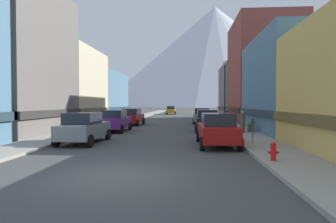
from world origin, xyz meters
TOP-DOWN VIEW (x-y plane):
  - ground_plane at (0.00, 0.00)m, footprint 400.00×400.00m
  - sidewalk_left at (-6.25, 35.00)m, footprint 2.50×100.00m
  - sidewalk_right at (6.25, 35.00)m, footprint 2.50×100.00m
  - storefront_left_1 at (-11.08, 11.35)m, footprint 7.46×9.12m
  - storefront_left_2 at (-11.48, 20.57)m, footprint 8.27×9.18m
  - storefront_left_3 at (-11.03, 30.96)m, footprint 7.36×11.54m
  - storefront_right_1 at (11.78, 14.43)m, footprint 8.86×11.08m
  - storefront_right_2 at (11.01, 25.48)m, footprint 7.32×9.99m
  - storefront_right_3 at (11.33, 36.53)m, footprint 7.97×11.18m
  - car_left_0 at (-3.80, 7.31)m, footprint 2.08×4.41m
  - car_left_1 at (-3.80, 14.27)m, footprint 2.10×4.42m
  - car_left_2 at (-3.80, 21.30)m, footprint 2.20×4.46m
  - car_right_0 at (3.80, 6.70)m, footprint 2.15×4.44m
  - car_right_1 at (3.80, 15.12)m, footprint 2.08×4.41m
  - car_right_2 at (3.80, 24.47)m, footprint 2.23×4.48m
  - car_driving_0 at (-1.60, 53.22)m, footprint 2.06×4.40m
  - fire_hydrant_near at (5.45, 2.14)m, footprint 0.40×0.22m
  - parking_meter_near at (5.75, 6.99)m, footprint 0.14×0.10m
  - potted_plant_0 at (7.00, 13.28)m, footprint 0.53×0.53m
  - pedestrian_0 at (6.25, 12.68)m, footprint 0.36×0.36m
  - pedestrian_1 at (6.25, 21.37)m, footprint 0.36×0.36m
  - streetlamp_right at (5.35, 15.98)m, footprint 0.36×0.36m
  - mountain_backdrop at (26.25, 260.00)m, footprint 210.70×210.70m

SIDE VIEW (x-z plane):
  - ground_plane at x=0.00m, z-range 0.00..0.00m
  - sidewalk_left at x=-6.25m, z-range 0.00..0.15m
  - sidewalk_right at x=6.25m, z-range 0.00..0.15m
  - fire_hydrant_near at x=5.45m, z-range 0.17..0.88m
  - potted_plant_0 at x=7.00m, z-range 0.14..0.94m
  - car_left_0 at x=-3.80m, z-range 0.01..1.79m
  - car_left_1 at x=-3.80m, z-range 0.01..1.79m
  - car_left_2 at x=-3.80m, z-range 0.01..1.79m
  - car_right_0 at x=3.80m, z-range 0.01..1.79m
  - car_right_1 at x=3.80m, z-range 0.01..1.79m
  - car_right_2 at x=3.80m, z-range 0.01..1.79m
  - car_driving_0 at x=-1.60m, z-range 0.01..1.79m
  - pedestrian_1 at x=6.25m, z-range 0.09..1.71m
  - pedestrian_0 at x=6.25m, z-range 0.09..1.73m
  - parking_meter_near at x=5.75m, z-range 0.35..1.68m
  - storefront_left_3 at x=-11.03m, z-range -0.13..6.54m
  - storefront_right_1 at x=11.78m, z-range -0.14..7.39m
  - storefront_left_2 at x=-11.48m, z-range -0.15..7.84m
  - streetlamp_right at x=5.35m, z-range 1.06..6.92m
  - storefront_right_3 at x=11.33m, z-range -0.15..8.13m
  - storefront_left_1 at x=-11.08m, z-range -0.18..10.76m
  - storefront_right_2 at x=11.01m, z-range -0.18..11.73m
  - mountain_backdrop at x=26.25m, z-range 0.00..92.39m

